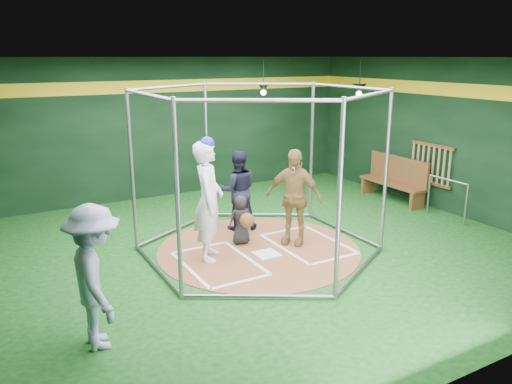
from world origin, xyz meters
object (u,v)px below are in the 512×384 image
visitor_leopard (294,197)px  umpire (238,190)px  dugout_bench (395,178)px  batter_figure (208,200)px

visitor_leopard → umpire: bearing=164.6°
visitor_leopard → dugout_bench: (3.89, 1.26, -0.37)m
batter_figure → umpire: (1.17, 1.15, -0.25)m
batter_figure → visitor_leopard: 1.73m
dugout_bench → batter_figure: bearing=-168.4°
batter_figure → dugout_bench: bearing=11.6°
visitor_leopard → dugout_bench: 4.11m
dugout_bench → umpire: bearing=180.0°
visitor_leopard → umpire: (-0.54, 1.26, -0.09)m
visitor_leopard → umpire: 1.38m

